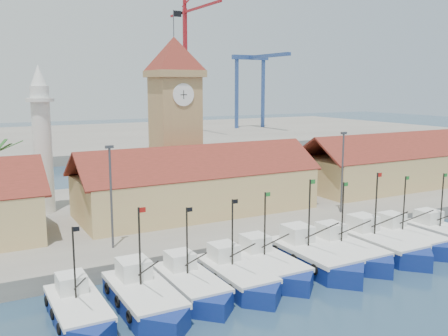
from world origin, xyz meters
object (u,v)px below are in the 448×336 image
boat_0 (79,313)px  minaret (42,139)px  clock_tower (175,116)px  boat_5 (315,259)px

boat_0 → minaret: size_ratio=0.55×
clock_tower → minaret: 15.30m
clock_tower → minaret: bearing=172.4°
boat_0 → clock_tower: (17.13, 23.77, 11.27)m
boat_0 → boat_5: bearing=1.5°
boat_5 → clock_tower: clock_tower is taller
boat_0 → clock_tower: 31.39m
boat_5 → clock_tower: bearing=97.3°
boat_5 → clock_tower: 25.94m
boat_0 → minaret: minaret is taller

